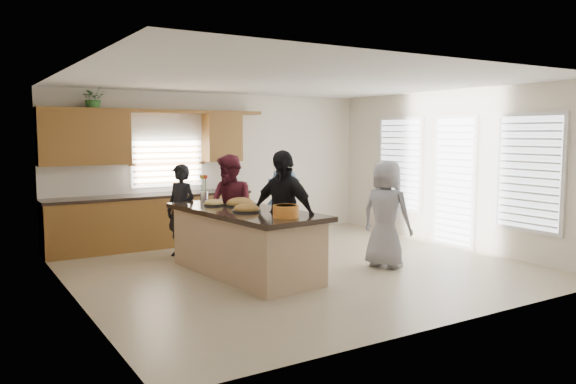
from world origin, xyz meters
TOP-DOWN VIEW (x-y plane):
  - floor at (0.00, 0.00)m, footprint 6.50×6.50m
  - room_shell at (0.00, 0.00)m, footprint 6.52×6.02m
  - back_cabinetry at (-1.47, 2.73)m, footprint 4.08×0.66m
  - right_wall_glazing at (3.22, -0.13)m, footprint 0.06×4.00m
  - island at (-0.90, 0.07)m, footprint 1.42×2.80m
  - platter_front at (-0.98, -0.15)m, footprint 0.41×0.41m
  - platter_mid at (-0.77, 0.47)m, footprint 0.47×0.47m
  - platter_back at (-1.09, 0.71)m, footprint 0.32×0.32m
  - salad_bowl at (-0.80, -0.90)m, footprint 0.34×0.34m
  - clear_cup at (-0.57, -0.79)m, footprint 0.07×0.07m
  - plate_stack at (-1.02, 0.97)m, footprint 0.19×0.19m
  - flower_vase at (-0.99, 1.31)m, footprint 0.14×0.14m
  - potted_plant at (-2.32, 2.82)m, footprint 0.47×0.43m
  - woman_left_back at (-1.25, 1.68)m, footprint 0.58×0.66m
  - woman_left_mid at (-0.73, 0.89)m, footprint 0.82×0.96m
  - woman_left_front at (-0.58, -0.45)m, footprint 0.79×1.15m
  - woman_right_back at (0.11, 0.65)m, footprint 0.99×1.09m
  - woman_right_front at (1.13, -0.67)m, footprint 0.76×0.93m

SIDE VIEW (x-z plane):
  - floor at x=0.00m, z-range 0.00..0.00m
  - island at x=-0.90m, z-range -0.02..0.93m
  - woman_right_back at x=0.11m, z-range 0.00..1.47m
  - woman_left_back at x=-1.25m, z-range 0.00..1.53m
  - woman_right_front at x=1.13m, z-range 0.00..1.63m
  - woman_left_mid at x=-0.73m, z-range 0.00..1.71m
  - woman_left_front at x=-0.58m, z-range 0.00..1.81m
  - back_cabinetry at x=-1.47m, z-range -0.32..2.14m
  - plate_stack at x=-1.02m, z-range 0.95..1.00m
  - platter_back at x=-1.09m, z-range 0.91..1.04m
  - platter_front at x=-0.98m, z-range 0.89..1.06m
  - platter_mid at x=-0.77m, z-range 0.88..1.07m
  - clear_cup at x=-0.57m, z-range 0.95..1.04m
  - salad_bowl at x=-0.80m, z-range 0.96..1.12m
  - flower_vase at x=-0.99m, z-range 0.96..1.37m
  - right_wall_glazing at x=3.22m, z-range 0.22..2.47m
  - room_shell at x=0.00m, z-range 0.50..3.31m
  - potted_plant at x=-2.32m, z-range 2.40..2.85m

